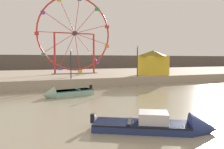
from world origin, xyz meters
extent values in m
cube|color=tan|center=(0.00, 30.60, 0.56)|extent=(110.00, 24.75, 1.12)
cube|color=#564C47|center=(0.00, 54.96, 2.20)|extent=(140.00, 3.00, 4.40)
cube|color=navy|center=(-4.76, 2.16, 0.19)|extent=(4.64, 3.68, 0.39)
cube|color=black|center=(-4.76, 2.16, 0.35)|extent=(4.61, 3.67, 0.08)
cone|color=navy|center=(-2.34, 0.65, 0.19)|extent=(1.82, 1.89, 1.45)
cube|color=black|center=(-6.76, 3.40, 0.50)|extent=(0.30, 0.31, 0.44)
cube|color=silver|center=(-4.28, 1.86, 0.64)|extent=(1.80, 1.75, 0.52)
cube|color=black|center=(-5.24, 2.46, 0.42)|extent=(0.82, 1.19, 0.06)
cube|color=#93BCAD|center=(-5.08, 13.75, 0.27)|extent=(3.87, 2.09, 0.55)
cube|color=#237566|center=(-5.08, 13.75, 0.51)|extent=(3.84, 2.10, 0.08)
cone|color=#93BCAD|center=(-7.36, 13.31, 0.27)|extent=(1.25, 1.51, 1.34)
cube|color=black|center=(-3.18, 14.12, 0.66)|extent=(0.24, 0.27, 0.44)
cube|color=#237566|center=(-4.63, 13.84, 0.58)|extent=(0.39, 1.21, 0.06)
torus|color=red|center=(-1.06, 27.84, 7.30)|extent=(11.40, 0.24, 11.40)
cylinder|color=#38383D|center=(-1.06, 27.84, 7.30)|extent=(0.70, 0.50, 0.70)
cylinder|color=red|center=(-3.85, 27.84, 7.31)|extent=(5.58, 0.08, 0.09)
cube|color=red|center=(-6.64, 27.84, 7.03)|extent=(0.56, 0.48, 0.44)
cylinder|color=red|center=(-3.41, 27.84, 5.80)|extent=(4.75, 0.08, 3.07)
cube|color=#33934C|center=(-5.76, 27.84, 4.01)|extent=(0.56, 0.48, 0.44)
cylinder|color=red|center=(-2.22, 27.84, 4.77)|extent=(2.40, 0.08, 5.11)
cube|color=#3356B7|center=(-3.39, 27.84, 1.95)|extent=(0.56, 0.48, 0.44)
cylinder|color=red|center=(-0.67, 27.84, 4.54)|extent=(0.86, 0.08, 5.54)
cube|color=yellow|center=(-0.27, 27.84, 1.49)|extent=(0.56, 0.48, 0.44)
cylinder|color=red|center=(0.77, 27.84, 5.19)|extent=(3.71, 0.08, 4.28)
cube|color=purple|center=(2.59, 27.84, 2.80)|extent=(0.56, 0.48, 0.44)
cylinder|color=red|center=(1.62, 27.84, 6.51)|extent=(5.38, 0.08, 1.66)
cube|color=orange|center=(4.30, 27.84, 5.44)|extent=(0.56, 0.48, 0.44)
cylinder|color=red|center=(1.62, 27.84, 8.08)|extent=(5.38, 0.08, 1.64)
cube|color=red|center=(4.30, 27.84, 8.58)|extent=(0.56, 0.48, 0.44)
cylinder|color=red|center=(0.78, 27.84, 9.41)|extent=(3.73, 0.08, 4.26)
cube|color=#33934C|center=(2.61, 27.84, 11.23)|extent=(0.56, 0.48, 0.44)
cylinder|color=red|center=(-0.65, 27.84, 10.06)|extent=(0.89, 0.08, 5.54)
cylinder|color=red|center=(-2.21, 27.84, 9.84)|extent=(2.38, 0.08, 5.12)
cube|color=yellow|center=(-3.36, 27.84, 12.10)|extent=(0.56, 0.48, 0.44)
cylinder|color=red|center=(-3.40, 27.84, 8.82)|extent=(4.73, 0.08, 3.10)
cube|color=purple|center=(-5.75, 27.84, 10.05)|extent=(0.56, 0.48, 0.44)
cylinder|color=red|center=(-4.13, 27.84, 4.21)|extent=(0.28, 0.28, 6.18)
cylinder|color=red|center=(2.01, 27.84, 4.21)|extent=(0.28, 0.28, 6.18)
cylinder|color=red|center=(-1.06, 27.84, 7.30)|extent=(6.14, 0.18, 0.18)
cube|color=#4C4C51|center=(-1.06, 27.84, 1.16)|extent=(6.94, 1.20, 0.08)
cube|color=yellow|center=(8.22, 20.40, 2.47)|extent=(3.71, 3.21, 2.69)
pyramid|color=olive|center=(8.22, 20.40, 4.19)|extent=(4.08, 3.53, 0.80)
cylinder|color=#2D2D33|center=(-3.92, 18.99, 2.66)|extent=(0.12, 0.12, 3.08)
sphere|color=#F2EACC|center=(-3.92, 18.99, 4.34)|extent=(0.32, 0.32, 0.32)
cylinder|color=#2D2D33|center=(4.73, 18.79, 2.98)|extent=(0.12, 0.12, 3.72)
sphere|color=#F2EACC|center=(4.73, 18.79, 4.98)|extent=(0.32, 0.32, 0.32)
camera|label=1|loc=(-10.46, -7.18, 3.40)|focal=37.24mm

